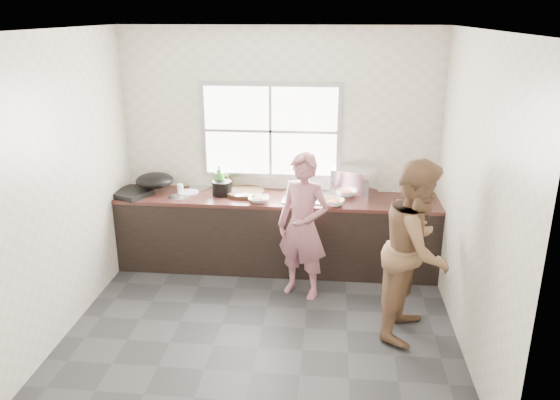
# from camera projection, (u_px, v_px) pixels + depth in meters

# --- Properties ---
(floor) EXTENTS (3.60, 3.20, 0.01)m
(floor) POSITION_uv_depth(u_px,v_px,m) (263.00, 326.00, 5.20)
(floor) COLOR #2C2C2F
(floor) RESTS_ON ground
(ceiling) EXTENTS (3.60, 3.20, 0.01)m
(ceiling) POSITION_uv_depth(u_px,v_px,m) (259.00, 29.00, 4.31)
(ceiling) COLOR silver
(ceiling) RESTS_ON wall_back
(wall_back) EXTENTS (3.60, 0.01, 2.70)m
(wall_back) POSITION_uv_depth(u_px,v_px,m) (280.00, 148.00, 6.26)
(wall_back) COLOR beige
(wall_back) RESTS_ON ground
(wall_left) EXTENTS (0.01, 3.20, 2.70)m
(wall_left) POSITION_uv_depth(u_px,v_px,m) (63.00, 185.00, 4.92)
(wall_left) COLOR beige
(wall_left) RESTS_ON ground
(wall_right) EXTENTS (0.01, 3.20, 2.70)m
(wall_right) POSITION_uv_depth(u_px,v_px,m) (474.00, 198.00, 4.58)
(wall_right) COLOR beige
(wall_right) RESTS_ON ground
(wall_front) EXTENTS (3.60, 0.01, 2.70)m
(wall_front) POSITION_uv_depth(u_px,v_px,m) (226.00, 275.00, 3.24)
(wall_front) COLOR beige
(wall_front) RESTS_ON ground
(cabinet) EXTENTS (3.60, 0.62, 0.82)m
(cabinet) POSITION_uv_depth(u_px,v_px,m) (277.00, 234.00, 6.27)
(cabinet) COLOR black
(cabinet) RESTS_ON floor
(countertop) EXTENTS (3.60, 0.64, 0.04)m
(countertop) POSITION_uv_depth(u_px,v_px,m) (277.00, 199.00, 6.13)
(countertop) COLOR #3B1D18
(countertop) RESTS_ON cabinet
(sink) EXTENTS (0.55, 0.45, 0.02)m
(sink) POSITION_uv_depth(u_px,v_px,m) (308.00, 198.00, 6.09)
(sink) COLOR silver
(sink) RESTS_ON countertop
(faucet) EXTENTS (0.02, 0.02, 0.30)m
(faucet) POSITION_uv_depth(u_px,v_px,m) (309.00, 180.00, 6.23)
(faucet) COLOR silver
(faucet) RESTS_ON countertop
(window_frame) EXTENTS (1.60, 0.05, 1.10)m
(window_frame) POSITION_uv_depth(u_px,v_px,m) (271.00, 131.00, 6.19)
(window_frame) COLOR #9EA0A5
(window_frame) RESTS_ON wall_back
(window_glazing) EXTENTS (1.50, 0.01, 1.00)m
(window_glazing) POSITION_uv_depth(u_px,v_px,m) (270.00, 131.00, 6.17)
(window_glazing) COLOR white
(window_glazing) RESTS_ON window_frame
(woman) EXTENTS (0.62, 0.52, 1.43)m
(woman) POSITION_uv_depth(u_px,v_px,m) (303.00, 231.00, 5.56)
(woman) COLOR #AB6672
(woman) RESTS_ON floor
(person_side) EXTENTS (0.87, 0.98, 1.65)m
(person_side) POSITION_uv_depth(u_px,v_px,m) (417.00, 249.00, 4.87)
(person_side) COLOR brown
(person_side) RESTS_ON floor
(cutting_board) EXTENTS (0.50, 0.50, 0.04)m
(cutting_board) POSITION_uv_depth(u_px,v_px,m) (245.00, 192.00, 6.21)
(cutting_board) COLOR #312113
(cutting_board) RESTS_ON countertop
(cleaver) EXTENTS (0.20, 0.15, 0.01)m
(cleaver) POSITION_uv_depth(u_px,v_px,m) (243.00, 195.00, 6.07)
(cleaver) COLOR #A3A4A9
(cleaver) RESTS_ON cutting_board
(bowl_mince) EXTENTS (0.24, 0.24, 0.06)m
(bowl_mince) POSITION_uv_depth(u_px,v_px,m) (259.00, 199.00, 5.97)
(bowl_mince) COLOR silver
(bowl_mince) RESTS_ON countertop
(bowl_crabs) EXTENTS (0.22, 0.22, 0.06)m
(bowl_crabs) POSITION_uv_depth(u_px,v_px,m) (334.00, 203.00, 5.86)
(bowl_crabs) COLOR white
(bowl_crabs) RESTS_ON countertop
(bowl_held) EXTENTS (0.20, 0.20, 0.06)m
(bowl_held) POSITION_uv_depth(u_px,v_px,m) (296.00, 202.00, 5.90)
(bowl_held) COLOR white
(bowl_held) RESTS_ON countertop
(black_pot) EXTENTS (0.29, 0.29, 0.16)m
(black_pot) POSITION_uv_depth(u_px,v_px,m) (222.00, 188.00, 6.18)
(black_pot) COLOR black
(black_pot) RESTS_ON countertop
(plate_food) EXTENTS (0.30, 0.30, 0.02)m
(plate_food) POSITION_uv_depth(u_px,v_px,m) (188.00, 193.00, 6.25)
(plate_food) COLOR silver
(plate_food) RESTS_ON countertop
(bottle_green) EXTENTS (0.16, 0.16, 0.33)m
(bottle_green) POSITION_uv_depth(u_px,v_px,m) (219.00, 179.00, 6.23)
(bottle_green) COLOR green
(bottle_green) RESTS_ON countertop
(bottle_brown_tall) EXTENTS (0.10, 0.10, 0.17)m
(bottle_brown_tall) POSITION_uv_depth(u_px,v_px,m) (228.00, 182.00, 6.37)
(bottle_brown_tall) COLOR #483212
(bottle_brown_tall) RESTS_ON countertop
(bottle_brown_short) EXTENTS (0.15, 0.15, 0.16)m
(bottle_brown_short) POSITION_uv_depth(u_px,v_px,m) (221.00, 182.00, 6.38)
(bottle_brown_short) COLOR #452B11
(bottle_brown_short) RESTS_ON countertop
(glass_jar) EXTENTS (0.08, 0.08, 0.10)m
(glass_jar) POSITION_uv_depth(u_px,v_px,m) (180.00, 188.00, 6.26)
(glass_jar) COLOR white
(glass_jar) RESTS_ON countertop
(burner) EXTENTS (0.50, 0.50, 0.06)m
(burner) POSITION_uv_depth(u_px,v_px,m) (131.00, 193.00, 6.16)
(burner) COLOR black
(burner) RESTS_ON countertop
(wok) EXTENTS (0.49, 0.49, 0.16)m
(wok) POSITION_uv_depth(u_px,v_px,m) (155.00, 181.00, 6.25)
(wok) COLOR black
(wok) RESTS_ON burner
(dish_rack) EXTENTS (0.53, 0.47, 0.33)m
(dish_rack) POSITION_uv_depth(u_px,v_px,m) (354.00, 184.00, 6.05)
(dish_rack) COLOR white
(dish_rack) RESTS_ON countertop
(pot_lid_left) EXTENTS (0.23, 0.23, 0.01)m
(pot_lid_left) POSITION_uv_depth(u_px,v_px,m) (179.00, 197.00, 6.11)
(pot_lid_left) COLOR silver
(pot_lid_left) RESTS_ON countertop
(pot_lid_right) EXTENTS (0.30, 0.30, 0.01)m
(pot_lid_right) POSITION_uv_depth(u_px,v_px,m) (200.00, 188.00, 6.42)
(pot_lid_right) COLOR #B1B2B8
(pot_lid_right) RESTS_ON countertop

